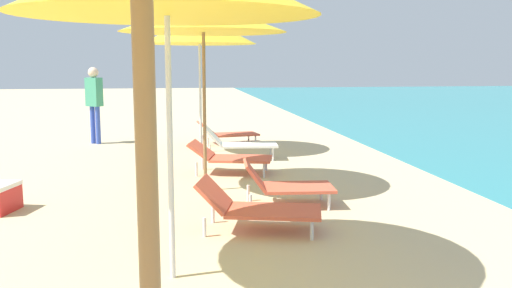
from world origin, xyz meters
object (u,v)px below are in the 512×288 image
(lounger_third_inland, at_px, (285,184))
(lounger_farthest_shoreside, at_px, (227,133))
(umbrella_third, at_px, (203,17))
(lounger_farthest_inland, at_px, (238,143))
(person_walking_near, at_px, (94,97))
(cooler_box, at_px, (0,198))
(lounger_second_shoreside, at_px, (256,207))
(umbrella_farthest, at_px, (199,30))
(lounger_third_shoreside, at_px, (229,156))

(lounger_third_inland, height_order, lounger_farthest_shoreside, lounger_third_inland)
(umbrella_third, height_order, lounger_third_inland, umbrella_third)
(umbrella_third, relative_size, lounger_farthest_shoreside, 1.91)
(lounger_farthest_inland, xyz_separation_m, person_walking_near, (-3.08, 2.55, 0.77))
(cooler_box, bearing_deg, lounger_second_shoreside, -22.13)
(lounger_farthest_inland, relative_size, cooler_box, 2.45)
(lounger_second_shoreside, xyz_separation_m, person_walking_near, (-2.74, 7.24, 0.81))
(umbrella_farthest, xyz_separation_m, person_walking_near, (-2.39, 1.59, -1.47))
(lounger_third_shoreside, xyz_separation_m, umbrella_farthest, (-0.38, 2.34, 2.27))
(lounger_second_shoreside, bearing_deg, lounger_farthest_inland, 99.89)
(umbrella_farthest, height_order, cooler_box, umbrella_farthest)
(lounger_second_shoreside, distance_m, person_walking_near, 7.78)
(lounger_second_shoreside, relative_size, cooler_box, 2.47)
(lounger_second_shoreside, xyz_separation_m, lounger_third_shoreside, (0.02, 3.30, 0.01))
(person_walking_near, xyz_separation_m, cooler_box, (-0.37, -5.97, -0.91))
(lounger_third_inland, bearing_deg, lounger_farthest_shoreside, 96.74)
(person_walking_near, bearing_deg, lounger_farthest_shoreside, -59.78)
(umbrella_third, xyz_separation_m, lounger_third_inland, (1.00, -1.03, -2.24))
(umbrella_farthest, relative_size, lounger_farthest_shoreside, 1.98)
(lounger_third_inland, bearing_deg, umbrella_farthest, 105.41)
(lounger_second_shoreside, xyz_separation_m, cooler_box, (-3.12, 1.27, -0.10))
(lounger_second_shoreside, height_order, lounger_third_shoreside, lounger_second_shoreside)
(lounger_farthest_inland, bearing_deg, lounger_farthest_shoreside, 95.71)
(umbrella_farthest, distance_m, cooler_box, 5.70)
(cooler_box, bearing_deg, umbrella_farthest, 57.76)
(lounger_third_shoreside, bearing_deg, person_walking_near, 138.18)
(lounger_farthest_shoreside, xyz_separation_m, person_walking_near, (-3.05, 0.44, 0.84))
(lounger_third_shoreside, distance_m, lounger_third_inland, 2.31)
(lounger_farthest_shoreside, bearing_deg, person_walking_near, 161.65)
(lounger_farthest_shoreside, height_order, cooler_box, lounger_farthest_shoreside)
(lounger_third_shoreside, height_order, cooler_box, lounger_third_shoreside)
(umbrella_farthest, distance_m, lounger_farthest_shoreside, 2.66)
(umbrella_third, xyz_separation_m, umbrella_farthest, (0.10, 3.57, 0.03))
(umbrella_third, relative_size, lounger_farthest_inland, 1.90)
(lounger_third_inland, bearing_deg, umbrella_third, 138.53)
(lounger_third_inland, height_order, cooler_box, lounger_third_inland)
(lounger_third_inland, distance_m, cooler_box, 3.67)
(lounger_third_inland, bearing_deg, cooler_box, -179.11)
(lounger_second_shoreside, xyz_separation_m, lounger_farthest_inland, (0.34, 4.69, 0.05))
(lounger_third_shoreside, xyz_separation_m, lounger_farthest_shoreside, (0.28, 3.50, -0.04))
(person_walking_near, distance_m, cooler_box, 6.05)
(umbrella_farthest, bearing_deg, cooler_box, -122.24)
(person_walking_near, bearing_deg, lounger_farthest_inland, -91.21)
(lounger_farthest_shoreside, distance_m, person_walking_near, 3.19)
(umbrella_third, distance_m, lounger_third_shoreside, 2.59)
(umbrella_third, relative_size, cooler_box, 4.64)
(lounger_second_shoreside, height_order, lounger_farthest_inland, lounger_farthest_inland)
(lounger_third_inland, bearing_deg, lounger_farthest_inland, 97.58)
(lounger_second_shoreside, bearing_deg, lounger_farthest_shoreside, 101.44)
(person_walking_near, height_order, cooler_box, person_walking_near)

